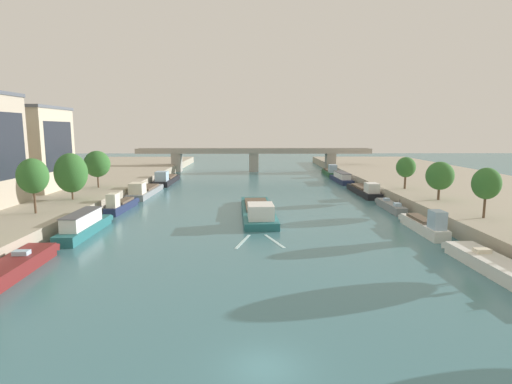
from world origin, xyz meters
The scene contains 24 objects.
ground_plane centered at (0.00, 0.00, 0.00)m, with size 400.00×400.00×0.00m, color #42757F.
quay_left centered at (-41.34, 55.00, 1.06)m, with size 36.00×170.00×2.13m, color #A89E89.
quay_right centered at (41.34, 55.00, 1.06)m, with size 36.00×170.00×2.13m, color #A89E89.
barge_midriver centered at (0.28, 38.96, 0.86)m, with size 5.44×22.15×2.94m.
wake_behind_barge centered at (0.14, 25.19, 0.01)m, with size 5.59×6.01×0.03m.
moored_boat_left_second centered at (-21.67, 13.16, 0.69)m, with size 3.21×15.57×2.43m.
moored_boat_left_downstream centered at (-21.08, 28.52, 1.20)m, with size 2.45×13.21×2.87m.
moored_boat_left_upstream centered at (-21.23, 43.22, 0.96)m, with size 2.32×11.55×3.25m.
moored_boat_left_midway centered at (-21.48, 58.47, 0.91)m, with size 3.56×16.79×3.08m.
moored_boat_left_near centered at (-20.93, 76.29, 0.98)m, with size 3.49×16.94×3.33m.
moored_boat_right_end centered at (21.16, 13.72, 0.63)m, with size 3.50×15.61×2.31m.
moored_boat_right_gap_after centered at (20.80, 28.95, 1.02)m, with size 2.05×11.41×3.41m.
moored_boat_right_second centered at (21.51, 43.59, 0.62)m, with size 1.80×10.82×2.27m.
moored_boat_right_lone centered at (21.51, 58.85, 0.88)m, with size 3.11×16.08×2.91m.
moored_boat_right_near centered at (21.20, 78.14, 1.04)m, with size 3.02×14.72×2.48m.
moored_boat_right_midway centered at (21.38, 93.54, 0.97)m, with size 3.08×14.26×3.30m.
tree_left_past_mid centered at (-28.18, 31.09, 6.90)m, with size 3.79×3.79×7.00m.
tree_left_nearest centered at (-27.96, 41.50, 6.20)m, with size 4.79×4.79×7.05m.
tree_left_by_lamp centered at (-28.84, 54.43, 6.46)m, with size 4.62×4.62×6.74m.
tree_right_nearest centered at (27.34, 27.71, 6.31)m, with size 3.29×3.29×6.09m.
tree_right_third centered at (27.69, 40.55, 5.79)m, with size 4.06×4.06×5.80m.
tree_right_midway centered at (26.94, 52.28, 6.00)m, with size 3.39×3.39×5.72m.
building_left_corner centered at (-39.47, 51.70, 9.41)m, with size 10.87×12.88×14.53m.
bridge_far centered at (0.00, 103.76, 4.60)m, with size 70.69×4.40×7.04m.
Camera 1 is at (-0.66, -20.22, 12.69)m, focal length 28.68 mm.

